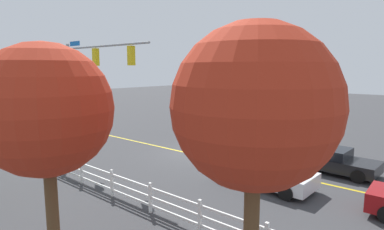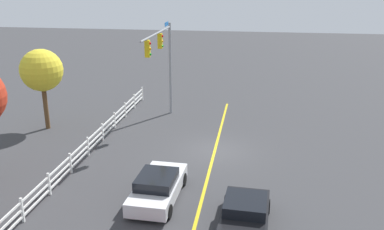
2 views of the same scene
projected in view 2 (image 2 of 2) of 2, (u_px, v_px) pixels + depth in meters
The scene contains 7 objects.
ground_plane at pixel (215, 151), 24.89m from camera, with size 120.00×120.00×0.00m, color #38383A.
lane_center_stripe at pixel (207, 181), 21.14m from camera, with size 28.00×0.16×0.01m, color gold.
signal_assembly at pixel (163, 55), 28.21m from camera, with size 7.83×0.37×7.02m.
car_0 at pixel (158, 187), 19.24m from camera, with size 4.58×2.10×1.35m.
car_2 at pixel (245, 215), 17.01m from camera, with size 4.30×2.19×1.26m.
white_rail_fence at pixel (80, 154), 22.97m from camera, with size 26.10×0.10×1.15m.
tree_0 at pixel (42, 71), 27.39m from camera, with size 2.82×2.82×5.53m.
Camera 2 is at (-22.88, -2.22, 9.90)m, focal length 38.48 mm.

